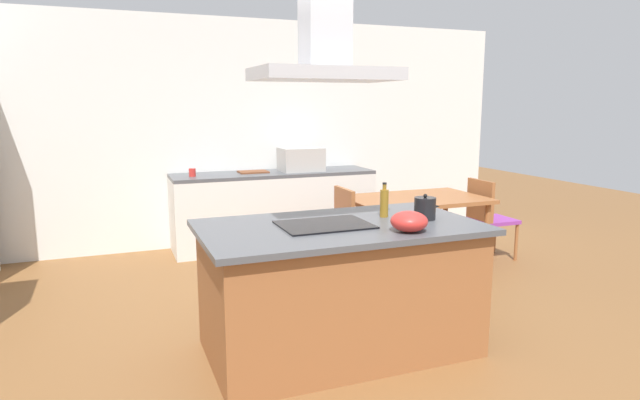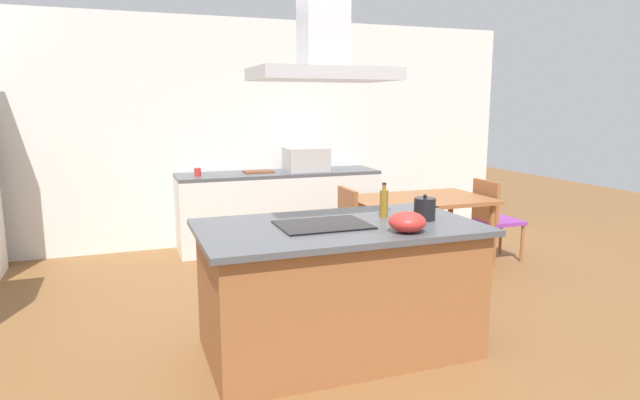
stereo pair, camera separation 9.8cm
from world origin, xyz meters
name	(u,v)px [view 2 (the right image)]	position (x,y,z in m)	size (l,w,h in m)	color
ground	(280,283)	(0.00, 1.50, 0.00)	(16.00, 16.00, 0.00)	brown
wall_back	(239,133)	(0.00, 3.25, 1.35)	(7.20, 0.10, 2.70)	white
kitchen_island	(338,287)	(0.00, 0.00, 0.45)	(1.89, 1.08, 0.90)	#995B33
cooktop	(323,225)	(-0.11, 0.00, 0.91)	(0.60, 0.44, 0.01)	black
tea_kettle	(425,209)	(0.62, -0.07, 0.98)	(0.20, 0.15, 0.18)	black
olive_oil_bottle	(384,203)	(0.39, 0.11, 1.01)	(0.06, 0.06, 0.25)	olive
mixing_bowl	(407,222)	(0.33, -0.35, 0.97)	(0.24, 0.24, 0.13)	red
back_counter	(280,209)	(0.39, 2.88, 0.45)	(2.40, 0.62, 0.90)	silver
countertop_microwave	(306,159)	(0.74, 2.88, 1.04)	(0.50, 0.38, 0.28)	#B2AFAA
coffee_mug_red	(198,172)	(-0.57, 2.84, 0.95)	(0.08, 0.08, 0.09)	red
cutting_board	(258,172)	(0.15, 2.93, 0.91)	(0.34, 0.24, 0.02)	brown
dining_table	(420,206)	(1.50, 1.48, 0.67)	(1.40, 0.90, 0.75)	#995B33
chair_at_left_end	(337,228)	(0.59, 1.48, 0.51)	(0.42, 0.42, 0.89)	purple
chair_at_right_end	(493,215)	(2.42, 1.48, 0.51)	(0.42, 0.42, 0.89)	purple
range_hood	(323,40)	(-0.11, 0.00, 2.10)	(0.90, 0.55, 0.78)	#ADADB2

